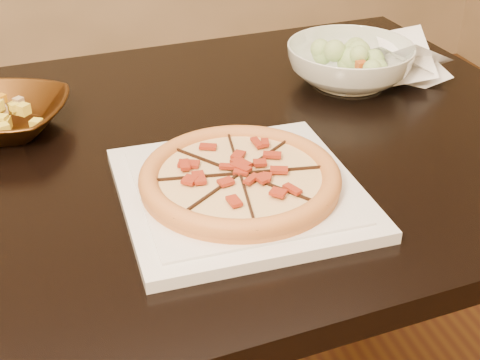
{
  "coord_description": "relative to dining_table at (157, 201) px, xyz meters",
  "views": [
    {
      "loc": [
        -0.08,
        -0.86,
        1.27
      ],
      "look_at": [
        0.16,
        -0.1,
        0.78
      ],
      "focal_mm": 50.0,
      "sensor_mm": 36.0,
      "label": 1
    }
  ],
  "objects": [
    {
      "name": "dining_table",
      "position": [
        0.0,
        0.0,
        0.0
      ],
      "size": [
        1.49,
        1.02,
        0.75
      ],
      "color": "black",
      "rests_on": "floor"
    },
    {
      "name": "plate",
      "position": [
        0.09,
        -0.18,
        0.11
      ],
      "size": [
        0.33,
        0.33,
        0.02
      ],
      "color": "silver",
      "rests_on": "dining_table"
    },
    {
      "name": "pizza",
      "position": [
        0.09,
        -0.18,
        0.13
      ],
      "size": [
        0.29,
        0.29,
        0.03
      ],
      "color": "tan",
      "rests_on": "plate"
    },
    {
      "name": "bronze_bowl",
      "position": [
        -0.23,
        0.14,
        0.12
      ],
      "size": [
        0.28,
        0.28,
        0.05
      ],
      "primitive_type": "imported",
      "rotation": [
        0.0,
        0.0,
        -0.38
      ],
      "color": "#46280E",
      "rests_on": "dining_table"
    },
    {
      "name": "salad_bowl",
      "position": [
        0.42,
        0.16,
        0.14
      ],
      "size": [
        0.3,
        0.3,
        0.08
      ],
      "primitive_type": "imported",
      "rotation": [
        0.0,
        0.0,
        -0.28
      ],
      "color": "white",
      "rests_on": "dining_table"
    },
    {
      "name": "salad",
      "position": [
        0.42,
        0.16,
        0.19
      ],
      "size": [
        0.12,
        0.12,
        0.04
      ],
      "color": "#AEC479",
      "rests_on": "salad_bowl"
    },
    {
      "name": "cling_film",
      "position": [
        0.53,
        0.15,
        0.12
      ],
      "size": [
        0.17,
        0.15,
        0.05
      ],
      "primitive_type": null,
      "rotation": [
        0.0,
        0.0,
        0.22
      ],
      "color": "white",
      "rests_on": "dining_table"
    }
  ]
}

